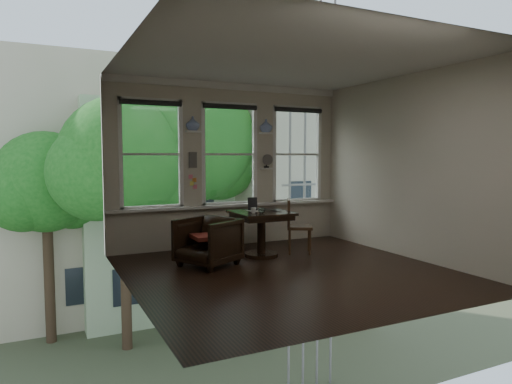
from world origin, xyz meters
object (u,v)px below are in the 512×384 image
armchair_left (208,242)px  side_chair_right (300,227)px  table (261,234)px  laptop (272,210)px  mug (253,210)px

armchair_left → side_chair_right: side_chair_right is taller
armchair_left → table: bearing=74.3°
side_chair_right → table: bearing=114.9°
table → side_chair_right: side_chair_right is taller
armchair_left → laptop: (1.21, 0.21, 0.39)m
laptop → armchair_left: bearing=-154.2°
armchair_left → side_chair_right: (1.74, 0.18, 0.09)m
mug → side_chair_right: bearing=4.3°
table → armchair_left: bearing=-167.2°
side_chair_right → mug: side_chair_right is taller
side_chair_right → laptop: side_chair_right is taller
table → mug: bearing=-149.6°
table → side_chair_right: 0.72m
side_chair_right → armchair_left: bearing=124.9°
table → armchair_left: 1.05m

